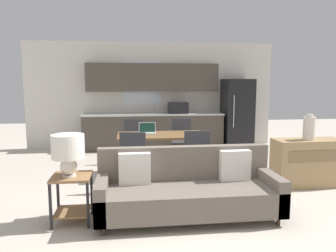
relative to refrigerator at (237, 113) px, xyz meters
The scene contains 15 objects.
ground_plane 4.82m from the refrigerator, 117.17° to the right, with size 20.00×20.00×0.00m, color beige.
wall_back 2.26m from the refrigerator, 169.30° to the left, with size 6.40×0.07×2.70m.
kitchen_counter 2.16m from the refrigerator, behind, with size 3.53×0.65×2.15m.
refrigerator is the anchor object (origin of this frame).
dining_table 3.20m from the refrigerator, 134.05° to the right, with size 1.57×0.84×0.74m.
couch 4.75m from the refrigerator, 116.21° to the right, with size 2.24×0.80×0.85m.
side_table 5.52m from the refrigerator, 129.52° to the right, with size 0.46×0.46×0.58m.
table_lamp 5.53m from the refrigerator, 129.50° to the right, with size 0.38×0.38×0.50m.
credenza 3.30m from the refrigerator, 88.42° to the right, with size 1.12×0.45×0.77m.
vase 3.30m from the refrigerator, 88.95° to the right, with size 0.18×0.18×0.41m.
dining_chair_near_left 4.13m from the refrigerator, 131.53° to the right, with size 0.47×0.47×0.93m.
dining_chair_far_left 3.14m from the refrigerator, 150.44° to the right, with size 0.47×0.47×0.93m.
dining_chair_far_right 2.31m from the refrigerator, 138.35° to the right, with size 0.47×0.47×0.93m.
dining_chair_near_right 3.55m from the refrigerator, 119.28° to the right, with size 0.48×0.48×0.93m.
laptop 3.26m from the refrigerator, 138.96° to the right, with size 0.34×0.28×0.20m.
Camera 1 is at (-0.65, -3.93, 1.69)m, focal length 35.00 mm.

